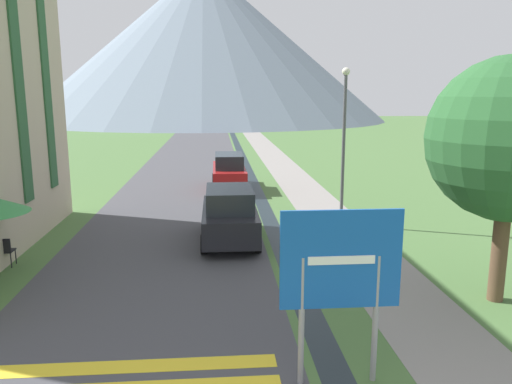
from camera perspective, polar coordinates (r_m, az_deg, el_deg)
name	(u,v)px	position (r m, az deg, el deg)	size (l,w,h in m)	color
ground_plane	(233,193)	(24.40, -2.62, -0.13)	(160.00, 160.00, 0.00)	#476B38
road	(191,165)	(34.29, -7.41, 3.11)	(6.40, 60.00, 0.01)	#424247
footpath	(280,164)	(34.53, 2.77, 3.24)	(2.20, 60.00, 0.01)	gray
drainage_channel	(245,164)	(34.30, -1.22, 3.20)	(0.60, 60.00, 0.00)	black
mountain_distant	(205,43)	(93.47, -5.89, 16.54)	(64.02, 64.02, 26.99)	slate
road_sign	(341,273)	(8.30, 9.65, -9.07)	(1.99, 0.11, 3.00)	gray
parked_car_near	(230,215)	(16.28, -3.03, -2.63)	(1.84, 4.09, 1.82)	black
parked_car_far	(229,171)	(25.27, -3.10, 2.36)	(1.71, 4.50, 1.82)	#A31919
cafe_chair_far_right	(5,249)	(15.69, -26.76, -5.89)	(0.40, 0.40, 0.85)	black
streetlamp	(344,135)	(18.25, 10.01, 6.45)	(0.28, 0.28, 5.69)	#515156
tree_by_path	(511,140)	(12.49, 27.08, 5.35)	(3.71, 3.71, 5.66)	brown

